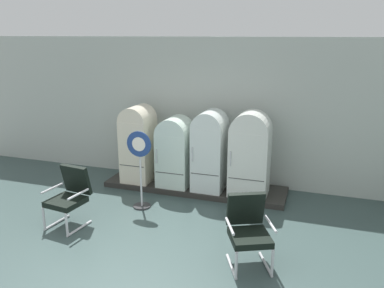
% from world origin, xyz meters
% --- Properties ---
extents(ground, '(12.00, 10.00, 0.05)m').
position_xyz_m(ground, '(0.00, 0.00, -0.03)').
color(ground, '#364948').
extents(back_wall, '(11.76, 0.12, 3.02)m').
position_xyz_m(back_wall, '(0.00, 3.66, 1.53)').
color(back_wall, '#B6BFB7').
rests_on(back_wall, ground).
extents(display_plinth, '(3.67, 0.95, 0.11)m').
position_xyz_m(display_plinth, '(0.00, 3.02, 0.05)').
color(display_plinth, '#2C2A27').
rests_on(display_plinth, ground).
extents(refrigerator_0, '(0.58, 0.70, 1.58)m').
position_xyz_m(refrigerator_0, '(-1.19, 2.92, 0.95)').
color(refrigerator_0, beige).
rests_on(refrigerator_0, display_plinth).
extents(refrigerator_1, '(0.63, 0.67, 1.40)m').
position_xyz_m(refrigerator_1, '(-0.38, 2.91, 0.85)').
color(refrigerator_1, silver).
rests_on(refrigerator_1, display_plinth).
extents(refrigerator_2, '(0.60, 0.70, 1.57)m').
position_xyz_m(refrigerator_2, '(0.33, 2.93, 0.94)').
color(refrigerator_2, silver).
rests_on(refrigerator_2, display_plinth).
extents(refrigerator_3, '(0.72, 0.62, 1.61)m').
position_xyz_m(refrigerator_3, '(1.13, 2.88, 0.96)').
color(refrigerator_3, silver).
rests_on(refrigerator_3, display_plinth).
extents(armchair_left, '(0.65, 0.71, 0.99)m').
position_xyz_m(armchair_left, '(-1.48, 0.92, 0.54)').
color(armchair_left, silver).
rests_on(armchair_left, ground).
extents(armchair_right, '(0.76, 0.81, 0.99)m').
position_xyz_m(armchair_right, '(1.52, 0.71, 0.54)').
color(armchair_right, silver).
rests_on(armchair_right, ground).
extents(sign_stand, '(0.46, 0.32, 1.44)m').
position_xyz_m(sign_stand, '(-0.66, 1.89, 0.71)').
color(sign_stand, '#2D2D30').
rests_on(sign_stand, ground).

